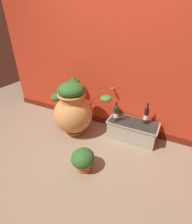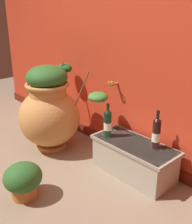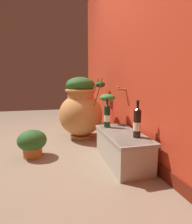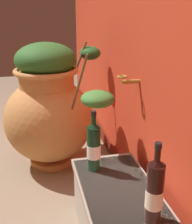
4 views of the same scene
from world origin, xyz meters
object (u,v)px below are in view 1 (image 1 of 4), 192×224
terracotta_urn (73,110)px  wine_bottle_middle (116,113)px  potted_shrub (83,159)px  wine_bottle_left (146,115)px

terracotta_urn → wine_bottle_middle: 0.70m
terracotta_urn → potted_shrub: bearing=-49.1°
terracotta_urn → wine_bottle_middle: terracotta_urn is taller
wine_bottle_left → wine_bottle_middle: 0.46m
wine_bottle_middle → potted_shrub: bearing=-98.2°
terracotta_urn → potted_shrub: size_ratio=3.30×
wine_bottle_left → terracotta_urn: bearing=-163.8°
wine_bottle_left → wine_bottle_middle: (-0.43, -0.15, -0.01)m
wine_bottle_left → potted_shrub: 1.15m
wine_bottle_left → potted_shrub: bearing=-119.6°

